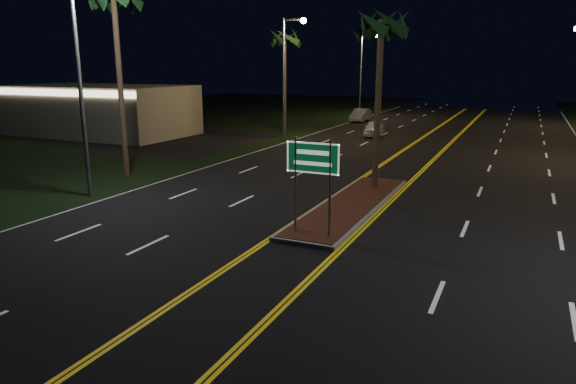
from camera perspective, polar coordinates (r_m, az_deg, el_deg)
The scene contains 12 objects.
ground at distance 14.71m, azimuth -1.49°, elevation -8.37°, with size 120.00×120.00×0.00m, color black.
grass_left at distance 52.09m, azimuth -19.38°, elevation 6.97°, with size 40.00×110.00×0.01m, color black.
median_island at distance 20.86m, azimuth 7.03°, elevation -1.47°, with size 2.25×10.25×0.17m.
highway_sign at distance 16.48m, azimuth 2.76°, elevation 2.78°, with size 1.80×0.08×3.20m.
commercial_building at distance 45.56m, azimuth -20.29°, elevation 8.55°, with size 15.00×8.12×4.00m.
streetlight_left_near at distance 23.23m, azimuth -21.64°, elevation 13.15°, with size 1.91×0.44×9.00m.
streetlight_left_mid at distance 39.85m, azimuth 0.04°, elevation 14.01°, with size 1.91×0.44×9.00m.
streetlight_left_far at distance 58.62m, azimuth 8.48°, elevation 13.82°, with size 1.91×0.44×9.00m.
palm_median at distance 23.55m, azimuth 10.32°, elevation 17.82°, with size 2.40×2.40×8.30m.
palm_left_far at distance 44.45m, azimuth -0.38°, elevation 16.69°, with size 2.40×2.40×8.80m.
car_near at distance 42.45m, azimuth 9.57°, elevation 7.14°, with size 1.87×4.36×1.45m, color white.
car_far at distance 53.44m, azimuth 8.07°, elevation 8.57°, with size 1.91×4.45×1.48m, color silver.
Camera 1 is at (6.04, -12.20, 5.57)m, focal length 32.00 mm.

